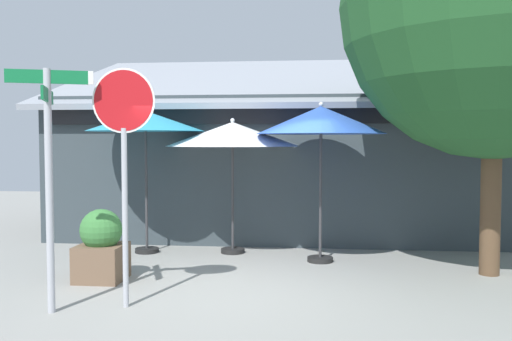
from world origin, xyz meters
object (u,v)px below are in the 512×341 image
patio_umbrella_royal_blue_right (321,121)px  sidewalk_planter (101,246)px  stop_sign (124,140)px  patio_umbrella_teal_left (146,122)px  patio_umbrella_ivory_center (233,135)px  street_sign_post (49,162)px

patio_umbrella_royal_blue_right → sidewalk_planter: patio_umbrella_royal_blue_right is taller
stop_sign → patio_umbrella_royal_blue_right: 3.77m
sidewalk_planter → patio_umbrella_teal_left: bearing=88.6°
stop_sign → sidewalk_planter: bearing=123.1°
patio_umbrella_teal_left → patio_umbrella_ivory_center: bearing=4.8°
stop_sign → sidewalk_planter: 2.15m
patio_umbrella_teal_left → patio_umbrella_royal_blue_right: 3.23m
street_sign_post → patio_umbrella_ivory_center: size_ratio=1.18×
sidewalk_planter → patio_umbrella_ivory_center: bearing=53.2°
patio_umbrella_teal_left → sidewalk_planter: 2.82m
street_sign_post → patio_umbrella_teal_left: street_sign_post is taller
street_sign_post → patio_umbrella_royal_blue_right: 4.58m
stop_sign → patio_umbrella_royal_blue_right: bearing=49.3°
stop_sign → sidewalk_planter: stop_sign is taller
patio_umbrella_royal_blue_right → sidewalk_planter: size_ratio=2.57×
street_sign_post → patio_umbrella_ivory_center: bearing=66.2°
patio_umbrella_ivory_center → patio_umbrella_royal_blue_right: patio_umbrella_royal_blue_right is taller
patio_umbrella_ivory_center → sidewalk_planter: bearing=-126.8°
street_sign_post → sidewalk_planter: size_ratio=2.75×
street_sign_post → sidewalk_planter: street_sign_post is taller
street_sign_post → patio_umbrella_teal_left: 3.66m
stop_sign → patio_umbrella_ivory_center: (0.84, 3.44, 0.11)m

